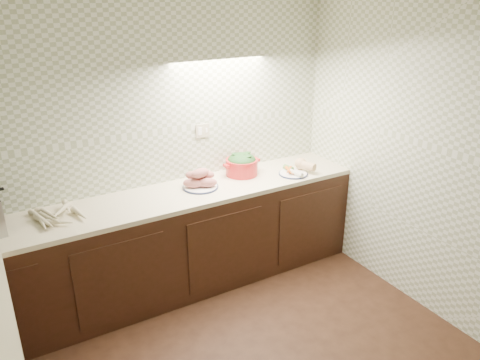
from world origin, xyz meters
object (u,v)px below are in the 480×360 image
parsnip_pile (68,215)px  dutch_oven (242,164)px  sweet_potato_plate (200,180)px  onion_bowl (199,178)px  veg_plate (297,168)px

parsnip_pile → dutch_oven: size_ratio=1.02×
sweet_potato_plate → dutch_oven: size_ratio=0.88×
sweet_potato_plate → onion_bowl: bearing=69.9°
sweet_potato_plate → onion_bowl: size_ratio=2.31×
parsnip_pile → onion_bowl: onion_bowl is taller
sweet_potato_plate → veg_plate: bearing=-8.3°
parsnip_pile → onion_bowl: size_ratio=2.69×
parsnip_pile → dutch_oven: bearing=5.0°
parsnip_pile → veg_plate: 2.05m
sweet_potato_plate → dutch_oven: bearing=9.9°
parsnip_pile → sweet_potato_plate: (1.11, 0.06, 0.03)m
sweet_potato_plate → onion_bowl: sweet_potato_plate is taller
veg_plate → parsnip_pile: bearing=177.8°
sweet_potato_plate → veg_plate: 0.94m
onion_bowl → veg_plate: size_ratio=0.41×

